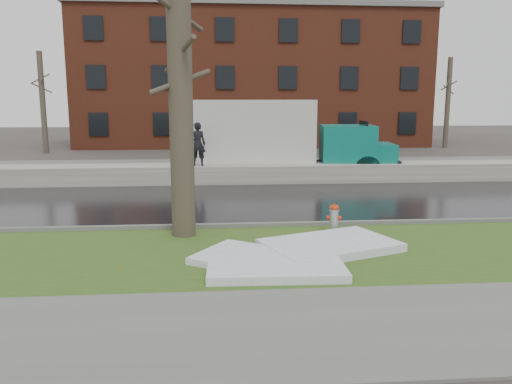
{
  "coord_description": "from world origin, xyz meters",
  "views": [
    {
      "loc": [
        -1.0,
        -11.62,
        3.21
      ],
      "look_at": [
        0.03,
        0.78,
        1.0
      ],
      "focal_mm": 35.0,
      "sensor_mm": 36.0,
      "label": 1
    }
  ],
  "objects": [
    {
      "name": "snow_patch_far",
      "position": [
        -0.26,
        -1.93,
        0.11
      ],
      "size": [
        2.72,
        2.55,
        0.14
      ],
      "primitive_type": "cube",
      "rotation": [
        0.0,
        0.0,
        -0.59
      ],
      "color": "white",
      "rests_on": "verge"
    },
    {
      "name": "snowbank",
      "position": [
        0.0,
        8.7,
        0.38
      ],
      "size": [
        60.0,
        1.6,
        0.75
      ],
      "primitive_type": "cube",
      "color": "#BCB8AC",
      "rests_on": "ground"
    },
    {
      "name": "bg_tree_center",
      "position": [
        -6.0,
        26.0,
        3.33
      ],
      "size": [
        1.4,
        1.62,
        6.5
      ],
      "color": "brown",
      "rests_on": "ground"
    },
    {
      "name": "verge",
      "position": [
        0.0,
        -1.25,
        0.02
      ],
      "size": [
        60.0,
        4.5,
        0.04
      ],
      "primitive_type": "cube",
      "color": "#2D4A18",
      "rests_on": "ground"
    },
    {
      "name": "curb",
      "position": [
        0.0,
        1.0,
        0.07
      ],
      "size": [
        60.0,
        0.15,
        0.14
      ],
      "primitive_type": "cube",
      "color": "slate",
      "rests_on": "ground"
    },
    {
      "name": "ground",
      "position": [
        0.0,
        0.0,
        0.0
      ],
      "size": [
        120.0,
        120.0,
        0.0
      ],
      "primitive_type": "plane",
      "color": "#47423D",
      "rests_on": "ground"
    },
    {
      "name": "bg_tree_right",
      "position": [
        16.0,
        24.0,
        3.33
      ],
      "size": [
        1.4,
        1.62,
        6.5
      ],
      "color": "brown",
      "rests_on": "ground"
    },
    {
      "name": "tree",
      "position": [
        -1.78,
        0.33,
        3.63
      ],
      "size": [
        1.43,
        1.65,
        7.14
      ],
      "rotation": [
        0.0,
        0.0,
        0.0
      ],
      "color": "brown",
      "rests_on": "verge"
    },
    {
      "name": "sidewalk",
      "position": [
        0.0,
        -5.0,
        0.03
      ],
      "size": [
        60.0,
        3.0,
        0.05
      ],
      "primitive_type": "cube",
      "color": "slate",
      "rests_on": "ground"
    },
    {
      "name": "fire_hydrant",
      "position": [
        1.93,
        0.22,
        0.44
      ],
      "size": [
        0.37,
        0.34,
        0.75
      ],
      "rotation": [
        0.0,
        0.0,
        -0.24
      ],
      "color": "#999CA0",
      "rests_on": "verge"
    },
    {
      "name": "box_truck",
      "position": [
        1.78,
        10.02,
        1.78
      ],
      "size": [
        10.22,
        3.34,
        3.37
      ],
      "rotation": [
        0.0,
        0.0,
        -0.12
      ],
      "color": "black",
      "rests_on": "ground"
    },
    {
      "name": "brick_building",
      "position": [
        2.0,
        30.0,
        5.0
      ],
      "size": [
        26.0,
        12.0,
        10.0
      ],
      "primitive_type": "cube",
      "color": "brown",
      "rests_on": "ground"
    },
    {
      "name": "worker",
      "position": [
        -1.68,
        8.42,
        1.62
      ],
      "size": [
        0.66,
        0.46,
        1.74
      ],
      "primitive_type": "imported",
      "rotation": [
        0.0,
        0.0,
        3.07
      ],
      "color": "black",
      "rests_on": "snowbank"
    },
    {
      "name": "road",
      "position": [
        0.0,
        4.5,
        0.01
      ],
      "size": [
        60.0,
        7.0,
        0.03
      ],
      "primitive_type": "cube",
      "color": "black",
      "rests_on": "ground"
    },
    {
      "name": "snow_patch_near",
      "position": [
        0.14,
        -2.3,
        0.12
      ],
      "size": [
        2.67,
        2.09,
        0.16
      ],
      "primitive_type": "cube",
      "rotation": [
        0.0,
        0.0,
        -0.03
      ],
      "color": "white",
      "rests_on": "verge"
    },
    {
      "name": "bg_tree_left",
      "position": [
        -12.0,
        22.0,
        3.33
      ],
      "size": [
        1.4,
        1.62,
        6.5
      ],
      "color": "brown",
      "rests_on": "ground"
    },
    {
      "name": "snow_patch_side",
      "position": [
        1.5,
        -1.18,
        0.13
      ],
      "size": [
        3.26,
        2.69,
        0.18
      ],
      "primitive_type": "cube",
      "rotation": [
        0.0,
        0.0,
        0.37
      ],
      "color": "white",
      "rests_on": "verge"
    },
    {
      "name": "parking_lot",
      "position": [
        0.0,
        13.0,
        0.01
      ],
      "size": [
        60.0,
        9.0,
        0.03
      ],
      "primitive_type": "cube",
      "color": "slate",
      "rests_on": "ground"
    }
  ]
}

